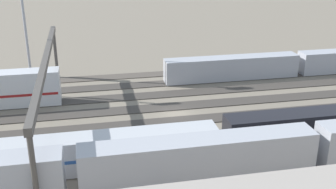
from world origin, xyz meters
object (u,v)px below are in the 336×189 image
train_on_track_6 (88,152)px  train_on_track_1 (298,64)px  signal_gantry (46,67)px  train_on_track_7 (200,162)px

train_on_track_6 → train_on_track_1: (-36.64, -25.00, -0.09)m
signal_gantry → train_on_track_7: bearing=130.5°
train_on_track_7 → train_on_track_6: size_ratio=1.80×
train_on_track_7 → train_on_track_1: size_ratio=2.54×
train_on_track_7 → train_on_track_1: (-26.13, -30.00, -0.60)m
train_on_track_1 → signal_gantry: bearing=16.9°
train_on_track_7 → train_on_track_6: 11.66m
train_on_track_6 → signal_gantry: 14.41m
train_on_track_1 → train_on_track_7: bearing=48.9°
train_on_track_6 → signal_gantry: (4.45, -12.50, 5.63)m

